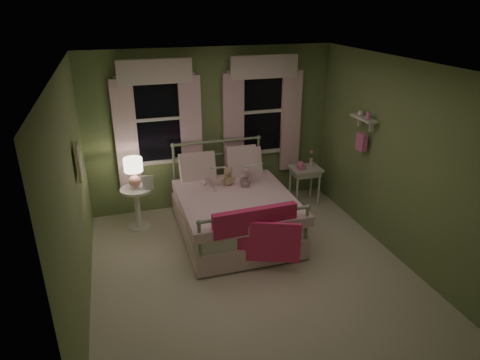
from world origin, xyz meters
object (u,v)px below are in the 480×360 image
object	(u,v)px
bed	(234,210)
table_lamp	(134,170)
child_right	(243,164)
teddy_bear	(228,177)
nightstand_left	(137,202)
child_left	(207,169)
nightstand_right	(305,173)

from	to	relation	value
bed	table_lamp	size ratio (longest dim) A/B	4.52
child_right	table_lamp	size ratio (longest dim) A/B	1.55
bed	teddy_bear	size ratio (longest dim) A/B	6.72
child_right	nightstand_left	distance (m)	1.71
bed	child_right	size ratio (longest dim) A/B	2.91
bed	table_lamp	world-z (taller)	bed
child_left	nightstand_right	world-z (taller)	child_left
child_right	teddy_bear	size ratio (longest dim) A/B	2.31
teddy_bear	table_lamp	distance (m)	1.40
bed	nightstand_right	size ratio (longest dim) A/B	3.18
nightstand_left	child_left	bearing A→B (deg)	-8.42
child_left	nightstand_right	xyz separation A→B (m)	(1.72, 0.21, -0.36)
table_lamp	nightstand_right	xyz separation A→B (m)	(2.79, 0.05, -0.40)
bed	nightstand_right	bearing A→B (deg)	24.01
child_left	table_lamp	distance (m)	1.08
nightstand_right	nightstand_left	bearing A→B (deg)	-178.98
child_right	teddy_bear	bearing A→B (deg)	43.68
nightstand_right	child_left	bearing A→B (deg)	-173.11
child_right	teddy_bear	distance (m)	0.35
child_right	table_lamp	bearing A→B (deg)	8.63
bed	nightstand_right	world-z (taller)	bed
bed	teddy_bear	distance (m)	0.50
table_lamp	child_right	bearing A→B (deg)	-5.55
nightstand_left	bed	bearing A→B (deg)	-23.56
bed	nightstand_left	xyz separation A→B (m)	(-1.36, 0.59, 0.04)
bed	child_left	distance (m)	0.74
child_left	child_right	distance (m)	0.56
table_lamp	nightstand_right	distance (m)	2.82
bed	child_left	xyz separation A→B (m)	(-0.29, 0.43, 0.53)
teddy_bear	child_right	bearing A→B (deg)	29.50
teddy_bear	nightstand_right	bearing A→B (deg)	14.25
nightstand_left	table_lamp	bearing A→B (deg)	-135.00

